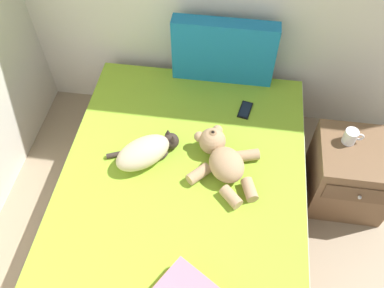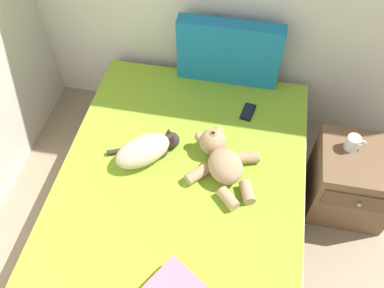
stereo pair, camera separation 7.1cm
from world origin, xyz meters
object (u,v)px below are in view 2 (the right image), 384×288
at_px(mug, 353,143).
at_px(teddy_bear, 222,160).
at_px(cat, 146,150).
at_px(bed, 178,214).
at_px(nightstand, 351,181).
at_px(patterned_cushion, 229,53).
at_px(cell_phone, 248,112).

bearing_deg(mug, teddy_bear, -161.36).
xyz_separation_m(cat, mug, (1.19, 0.26, 0.02)).
bearing_deg(cat, mug, 12.42).
xyz_separation_m(teddy_bear, mug, (0.74, 0.25, 0.02)).
distance_m(bed, nightstand, 1.12).
bearing_deg(nightstand, patterned_cushion, 148.14).
bearing_deg(bed, teddy_bear, 46.41).
xyz_separation_m(patterned_cushion, mug, (0.81, -0.50, -0.14)).
bearing_deg(cell_phone, patterned_cushion, 121.93).
xyz_separation_m(patterned_cushion, nightstand, (0.89, -0.56, -0.44)).
relative_size(cat, mug, 3.51).
relative_size(bed, cell_phone, 13.20).
bearing_deg(patterned_cushion, bed, -98.50).
xyz_separation_m(bed, cell_phone, (0.33, 0.68, 0.24)).
bearing_deg(patterned_cushion, cell_phone, -58.07).
xyz_separation_m(bed, teddy_bear, (0.22, 0.23, 0.31)).
xyz_separation_m(teddy_bear, cell_phone, (0.11, 0.46, -0.07)).
bearing_deg(teddy_bear, cat, -178.51).
distance_m(bed, cat, 0.44).
bearing_deg(teddy_bear, patterned_cushion, 95.37).
relative_size(teddy_bear, nightstand, 1.00).
relative_size(cell_phone, mug, 1.33).
relative_size(nightstand, mug, 4.30).
relative_size(bed, mug, 17.50).
bearing_deg(patterned_cushion, teddy_bear, -84.63).
bearing_deg(nightstand, teddy_bear, -166.75).
distance_m(bed, patterned_cushion, 1.09).
bearing_deg(cell_phone, bed, -115.61).
distance_m(bed, cell_phone, 0.80).
bearing_deg(mug, cell_phone, 161.85).
relative_size(patterned_cushion, teddy_bear, 1.31).
distance_m(patterned_cushion, cell_phone, 0.41).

